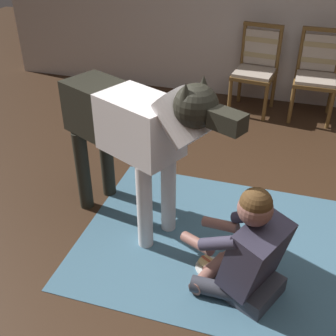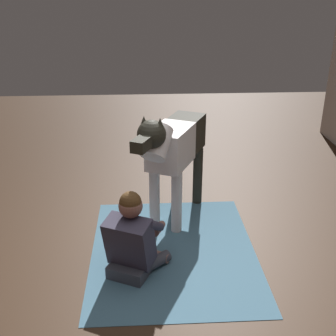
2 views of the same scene
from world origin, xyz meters
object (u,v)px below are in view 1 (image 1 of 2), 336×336
(large_dog, at_px, (133,128))
(person_sitting_on_floor, at_px, (248,252))
(dining_chair_left_of_pair, at_px, (257,65))
(dining_chair_right_of_pair, at_px, (317,70))
(hot_dog_on_plate, at_px, (210,266))

(large_dog, bearing_deg, person_sitting_on_floor, -25.20)
(dining_chair_left_of_pair, bearing_deg, large_dog, -102.89)
(dining_chair_right_of_pair, distance_m, large_dog, 2.78)
(dining_chair_left_of_pair, height_order, dining_chair_right_of_pair, same)
(dining_chair_left_of_pair, xyz_separation_m, hot_dog_on_plate, (0.09, -2.77, -0.52))
(hot_dog_on_plate, bearing_deg, dining_chair_right_of_pair, 78.17)
(dining_chair_right_of_pair, xyz_separation_m, hot_dog_on_plate, (-0.58, -2.78, -0.52))
(dining_chair_right_of_pair, distance_m, hot_dog_on_plate, 2.88)
(dining_chair_left_of_pair, height_order, hot_dog_on_plate, dining_chair_left_of_pair)
(dining_chair_right_of_pair, relative_size, large_dog, 0.64)
(dining_chair_right_of_pair, bearing_deg, dining_chair_left_of_pair, -179.95)
(dining_chair_left_of_pair, relative_size, large_dog, 0.64)
(person_sitting_on_floor, xyz_separation_m, large_dog, (-0.90, 0.42, 0.52))
(dining_chair_right_of_pair, xyz_separation_m, person_sitting_on_floor, (-0.34, -2.89, -0.21))
(dining_chair_right_of_pair, height_order, hot_dog_on_plate, dining_chair_right_of_pair)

